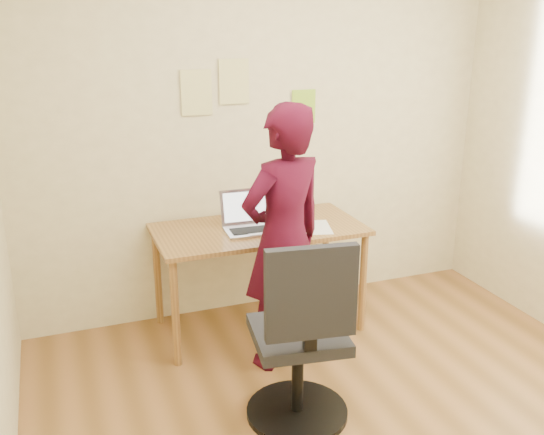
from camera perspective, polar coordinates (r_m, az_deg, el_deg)
name	(u,v)px	position (r m, az deg, el deg)	size (l,w,h in m)	color
room	(394,189)	(2.77, 11.40, 2.60)	(3.58, 3.58, 2.78)	brown
desk	(259,239)	(4.11, -1.26, -2.07)	(1.40, 0.70, 0.74)	olive
laptop	(249,222)	(4.03, -2.13, -0.41)	(0.36, 0.32, 0.25)	silver
paper_sheet	(315,227)	(4.09, 4.04, -0.92)	(0.21, 0.30, 0.00)	white
phone	(292,234)	(3.95, 1.88, -1.54)	(0.08, 0.12, 0.01)	black
wall_note_left	(197,93)	(4.14, -7.12, 11.59)	(0.21, 0.00, 0.30)	#DDD684
wall_note_mid	(234,81)	(4.20, -3.59, 12.66)	(0.21, 0.00, 0.30)	#DDD684
wall_note_right	(304,107)	(4.40, 3.00, 10.38)	(0.18, 0.00, 0.24)	#8EC32B
office_chair	(301,347)	(3.21, 2.79, -12.07)	(0.56, 0.56, 1.07)	black
person	(284,239)	(3.63, 1.11, -2.06)	(0.60, 0.39, 1.64)	#390718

